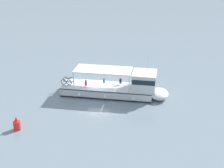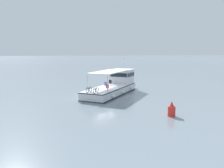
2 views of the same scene
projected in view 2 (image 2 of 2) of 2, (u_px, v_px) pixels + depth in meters
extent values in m
plane|color=gray|center=(104.00, 96.00, 31.53)|extent=(400.00, 400.00, 0.00)
cube|color=silver|center=(110.00, 91.00, 32.38)|extent=(8.73, 10.72, 1.10)
ellipsoid|color=silver|center=(127.00, 85.00, 37.98)|extent=(3.67, 3.48, 1.01)
cube|color=black|center=(110.00, 94.00, 32.44)|extent=(8.77, 10.75, 0.16)
cube|color=#2D2D33|center=(110.00, 87.00, 32.31)|extent=(8.78, 10.76, 0.10)
cube|color=silver|center=(122.00, 76.00, 36.14)|extent=(3.71, 3.68, 1.90)
cube|color=#19232D|center=(122.00, 74.00, 36.09)|extent=(3.79, 3.75, 0.56)
cube|color=white|center=(122.00, 70.00, 35.99)|extent=(3.93, 3.90, 0.12)
cube|color=white|center=(109.00, 72.00, 31.60)|extent=(6.21, 7.19, 0.10)
cylinder|color=silver|center=(110.00, 77.00, 35.24)|extent=(0.08, 0.08, 2.00)
cylinder|color=silver|center=(127.00, 78.00, 34.13)|extent=(0.08, 0.08, 2.00)
cylinder|color=silver|center=(87.00, 82.00, 29.37)|extent=(0.08, 0.08, 2.00)
cylinder|color=silver|center=(108.00, 84.00, 28.27)|extent=(0.08, 0.08, 2.00)
cylinder|color=silver|center=(123.00, 62.00, 36.10)|extent=(0.06, 0.06, 2.20)
sphere|color=white|center=(131.00, 88.00, 34.74)|extent=(0.36, 0.36, 0.36)
sphere|color=white|center=(123.00, 92.00, 31.76)|extent=(0.36, 0.36, 0.36)
sphere|color=white|center=(113.00, 96.00, 28.96)|extent=(0.36, 0.36, 0.36)
torus|color=black|center=(90.00, 89.00, 28.33)|extent=(0.42, 0.58, 0.66)
torus|color=black|center=(87.00, 90.00, 27.70)|extent=(0.42, 0.58, 0.66)
cylinder|color=#232328|center=(89.00, 89.00, 27.99)|extent=(0.44, 0.61, 0.06)
torus|color=black|center=(97.00, 90.00, 27.96)|extent=(0.42, 0.58, 0.66)
torus|color=black|center=(94.00, 91.00, 27.33)|extent=(0.42, 0.58, 0.66)
cylinder|color=#232328|center=(96.00, 89.00, 27.63)|extent=(0.44, 0.61, 0.06)
cube|color=red|center=(107.00, 86.00, 29.76)|extent=(0.39, 0.36, 0.52)
sphere|color=#9E7051|center=(107.00, 83.00, 29.71)|extent=(0.20, 0.20, 0.20)
cube|color=#2D4CA5|center=(106.00, 84.00, 32.01)|extent=(0.39, 0.36, 0.52)
sphere|color=#9E7051|center=(106.00, 81.00, 31.96)|extent=(0.20, 0.20, 0.20)
cube|color=black|center=(110.00, 82.00, 33.88)|extent=(0.39, 0.36, 0.52)
sphere|color=tan|center=(110.00, 79.00, 33.83)|extent=(0.20, 0.20, 0.20)
cylinder|color=red|center=(172.00, 111.00, 22.13)|extent=(0.70, 0.70, 0.90)
cone|color=red|center=(172.00, 104.00, 22.03)|extent=(0.42, 0.42, 0.50)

